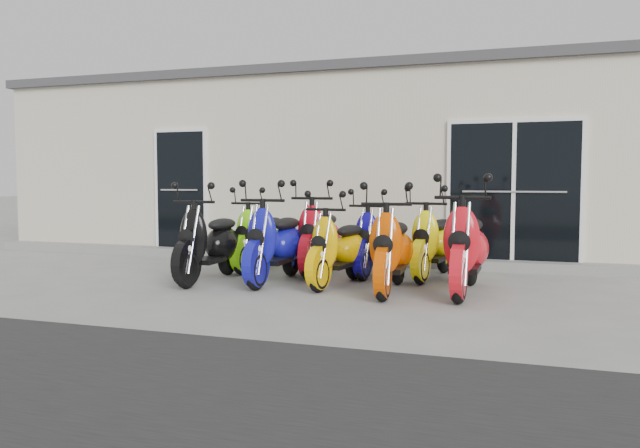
{
  "coord_description": "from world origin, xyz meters",
  "views": [
    {
      "loc": [
        2.81,
        -7.82,
        1.37
      ],
      "look_at": [
        0.0,
        0.6,
        0.75
      ],
      "focal_mm": 35.0,
      "sensor_mm": 36.0,
      "label": 1
    }
  ],
  "objects_px": {
    "scooter_back_green": "(260,228)",
    "scooter_back_blue": "(376,232)",
    "scooter_front_orange_a": "(339,238)",
    "scooter_front_black": "(209,232)",
    "scooter_front_orange_b": "(392,237)",
    "scooter_front_blue": "(276,231)",
    "scooter_back_red": "(320,226)",
    "scooter_back_yellow": "(434,232)",
    "scooter_front_red": "(466,234)"
  },
  "relations": [
    {
      "from": "scooter_front_orange_a",
      "to": "scooter_back_green",
      "type": "height_order",
      "value": "scooter_back_green"
    },
    {
      "from": "scooter_back_green",
      "to": "scooter_front_orange_a",
      "type": "bearing_deg",
      "value": -30.32
    },
    {
      "from": "scooter_front_blue",
      "to": "scooter_front_orange_a",
      "type": "distance_m",
      "value": 0.87
    },
    {
      "from": "scooter_front_orange_b",
      "to": "scooter_front_red",
      "type": "bearing_deg",
      "value": 8.91
    },
    {
      "from": "scooter_front_blue",
      "to": "scooter_front_red",
      "type": "xyz_separation_m",
      "value": [
        2.5,
        -0.04,
        0.04
      ]
    },
    {
      "from": "scooter_back_blue",
      "to": "scooter_front_blue",
      "type": "bearing_deg",
      "value": -131.71
    },
    {
      "from": "scooter_front_blue",
      "to": "scooter_front_orange_b",
      "type": "distance_m",
      "value": 1.64
    },
    {
      "from": "scooter_front_orange_a",
      "to": "scooter_front_red",
      "type": "xyz_separation_m",
      "value": [
        1.63,
        -0.08,
        0.1
      ]
    },
    {
      "from": "scooter_front_black",
      "to": "scooter_front_red",
      "type": "relative_size",
      "value": 0.93
    },
    {
      "from": "scooter_front_black",
      "to": "scooter_back_green",
      "type": "xyz_separation_m",
      "value": [
        0.2,
        1.25,
        -0.04
      ]
    },
    {
      "from": "scooter_front_blue",
      "to": "scooter_back_green",
      "type": "xyz_separation_m",
      "value": [
        -0.69,
        1.06,
        -0.05
      ]
    },
    {
      "from": "scooter_front_orange_b",
      "to": "scooter_front_black",
      "type": "bearing_deg",
      "value": 175.78
    },
    {
      "from": "scooter_front_orange_b",
      "to": "scooter_front_red",
      "type": "xyz_separation_m",
      "value": [
        0.87,
        0.19,
        0.05
      ]
    },
    {
      "from": "scooter_front_black",
      "to": "scooter_front_orange_a",
      "type": "xyz_separation_m",
      "value": [
        1.76,
        0.22,
        -0.05
      ]
    },
    {
      "from": "scooter_front_black",
      "to": "scooter_back_red",
      "type": "height_order",
      "value": "scooter_back_red"
    },
    {
      "from": "scooter_front_black",
      "to": "scooter_front_orange_b",
      "type": "xyz_separation_m",
      "value": [
        2.52,
        -0.04,
        0.0
      ]
    },
    {
      "from": "scooter_back_green",
      "to": "scooter_back_yellow",
      "type": "bearing_deg",
      "value": 2.37
    },
    {
      "from": "scooter_back_yellow",
      "to": "scooter_front_blue",
      "type": "bearing_deg",
      "value": -144.35
    },
    {
      "from": "scooter_back_yellow",
      "to": "scooter_front_black",
      "type": "bearing_deg",
      "value": -149.0
    },
    {
      "from": "scooter_front_black",
      "to": "scooter_back_yellow",
      "type": "relative_size",
      "value": 1.03
    },
    {
      "from": "scooter_front_orange_a",
      "to": "scooter_back_blue",
      "type": "height_order",
      "value": "scooter_back_blue"
    },
    {
      "from": "scooter_front_black",
      "to": "scooter_front_orange_a",
      "type": "relative_size",
      "value": 1.08
    },
    {
      "from": "scooter_back_green",
      "to": "scooter_back_yellow",
      "type": "distance_m",
      "value": 2.66
    },
    {
      "from": "scooter_front_black",
      "to": "scooter_front_orange_a",
      "type": "height_order",
      "value": "scooter_front_black"
    },
    {
      "from": "scooter_front_blue",
      "to": "scooter_front_orange_a",
      "type": "relative_size",
      "value": 1.11
    },
    {
      "from": "scooter_back_red",
      "to": "scooter_front_black",
      "type": "bearing_deg",
      "value": -139.32
    },
    {
      "from": "scooter_front_black",
      "to": "scooter_back_green",
      "type": "distance_m",
      "value": 1.26
    },
    {
      "from": "scooter_back_green",
      "to": "scooter_back_blue",
      "type": "distance_m",
      "value": 1.82
    },
    {
      "from": "scooter_front_blue",
      "to": "scooter_back_green",
      "type": "height_order",
      "value": "scooter_front_blue"
    },
    {
      "from": "scooter_front_black",
      "to": "scooter_front_orange_a",
      "type": "distance_m",
      "value": 1.78
    },
    {
      "from": "scooter_front_orange_b",
      "to": "scooter_front_red",
      "type": "height_order",
      "value": "scooter_front_red"
    },
    {
      "from": "scooter_front_black",
      "to": "scooter_front_orange_b",
      "type": "relative_size",
      "value": 1.0
    },
    {
      "from": "scooter_front_orange_a",
      "to": "scooter_front_orange_b",
      "type": "bearing_deg",
      "value": -11.53
    },
    {
      "from": "scooter_front_blue",
      "to": "scooter_front_black",
      "type": "bearing_deg",
      "value": -168.4
    },
    {
      "from": "scooter_front_orange_a",
      "to": "scooter_back_red",
      "type": "relative_size",
      "value": 0.9
    },
    {
      "from": "scooter_front_blue",
      "to": "scooter_front_orange_b",
      "type": "relative_size",
      "value": 1.02
    },
    {
      "from": "scooter_front_black",
      "to": "scooter_back_yellow",
      "type": "bearing_deg",
      "value": 21.67
    },
    {
      "from": "scooter_back_blue",
      "to": "scooter_back_yellow",
      "type": "distance_m",
      "value": 0.84
    },
    {
      "from": "scooter_front_blue",
      "to": "scooter_back_blue",
      "type": "xyz_separation_m",
      "value": [
        1.13,
        1.07,
        -0.06
      ]
    },
    {
      "from": "scooter_front_blue",
      "to": "scooter_front_orange_b",
      "type": "height_order",
      "value": "scooter_front_blue"
    },
    {
      "from": "scooter_front_orange_a",
      "to": "scooter_front_red",
      "type": "distance_m",
      "value": 1.64
    },
    {
      "from": "scooter_front_blue",
      "to": "scooter_back_yellow",
      "type": "distance_m",
      "value": 2.22
    },
    {
      "from": "scooter_front_orange_a",
      "to": "scooter_front_red",
      "type": "height_order",
      "value": "scooter_front_red"
    },
    {
      "from": "scooter_front_black",
      "to": "scooter_back_red",
      "type": "distance_m",
      "value": 1.67
    },
    {
      "from": "scooter_front_black",
      "to": "scooter_back_yellow",
      "type": "distance_m",
      "value": 3.11
    },
    {
      "from": "scooter_front_orange_a",
      "to": "scooter_back_blue",
      "type": "relative_size",
      "value": 0.99
    },
    {
      "from": "scooter_front_blue",
      "to": "scooter_back_red",
      "type": "bearing_deg",
      "value": 73.41
    },
    {
      "from": "scooter_front_orange_b",
      "to": "scooter_back_red",
      "type": "bearing_deg",
      "value": 134.44
    },
    {
      "from": "scooter_back_blue",
      "to": "scooter_back_yellow",
      "type": "relative_size",
      "value": 0.96
    },
    {
      "from": "scooter_front_red",
      "to": "scooter_back_red",
      "type": "distance_m",
      "value": 2.44
    }
  ]
}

